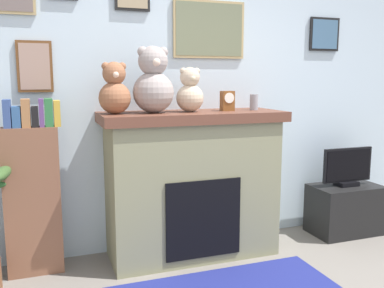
# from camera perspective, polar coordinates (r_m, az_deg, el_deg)

# --- Properties ---
(back_wall) EXTENTS (5.20, 0.15, 2.60)m
(back_wall) POSITION_cam_1_polar(r_m,az_deg,el_deg) (3.72, -1.30, 6.28)
(back_wall) COLOR silver
(back_wall) RESTS_ON ground_plane
(fireplace) EXTENTS (1.49, 0.60, 1.21)m
(fireplace) POSITION_cam_1_polar(r_m,az_deg,el_deg) (3.51, 0.02, -5.40)
(fireplace) COLOR gray
(fireplace) RESTS_ON ground_plane
(bookshelf) EXTENTS (0.43, 0.16, 1.33)m
(bookshelf) POSITION_cam_1_polar(r_m,az_deg,el_deg) (3.38, -20.78, -6.14)
(bookshelf) COLOR brown
(bookshelf) RESTS_ON ground_plane
(tv_stand) EXTENTS (0.66, 0.40, 0.47)m
(tv_stand) POSITION_cam_1_polar(r_m,az_deg,el_deg) (4.34, 20.02, -8.30)
(tv_stand) COLOR black
(tv_stand) RESTS_ON ground_plane
(television) EXTENTS (0.52, 0.14, 0.36)m
(television) POSITION_cam_1_polar(r_m,az_deg,el_deg) (4.24, 20.32, -3.06)
(television) COLOR black
(television) RESTS_ON tv_stand
(candle_jar) EXTENTS (0.07, 0.07, 0.13)m
(candle_jar) POSITION_cam_1_polar(r_m,az_deg,el_deg) (3.61, 8.39, 5.63)
(candle_jar) COLOR gray
(candle_jar) RESTS_ON fireplace
(mantel_clock) EXTENTS (0.11, 0.08, 0.16)m
(mantel_clock) POSITION_cam_1_polar(r_m,az_deg,el_deg) (3.50, 4.82, 5.86)
(mantel_clock) COLOR brown
(mantel_clock) RESTS_ON fireplace
(teddy_bear_brown) EXTENTS (0.24, 0.24, 0.39)m
(teddy_bear_brown) POSITION_cam_1_polar(r_m,az_deg,el_deg) (3.23, -10.46, 7.13)
(teddy_bear_brown) COLOR #945D3E
(teddy_bear_brown) RESTS_ON fireplace
(teddy_bear_tan) EXTENTS (0.32, 0.32, 0.51)m
(teddy_bear_tan) POSITION_cam_1_polar(r_m,az_deg,el_deg) (3.29, -5.27, 8.23)
(teddy_bear_tan) COLOR gray
(teddy_bear_tan) RESTS_ON fireplace
(teddy_bear_cream) EXTENTS (0.22, 0.22, 0.35)m
(teddy_bear_cream) POSITION_cam_1_polar(r_m,az_deg,el_deg) (3.38, -0.28, 7.08)
(teddy_bear_cream) COLOR #C4AE94
(teddy_bear_cream) RESTS_ON fireplace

